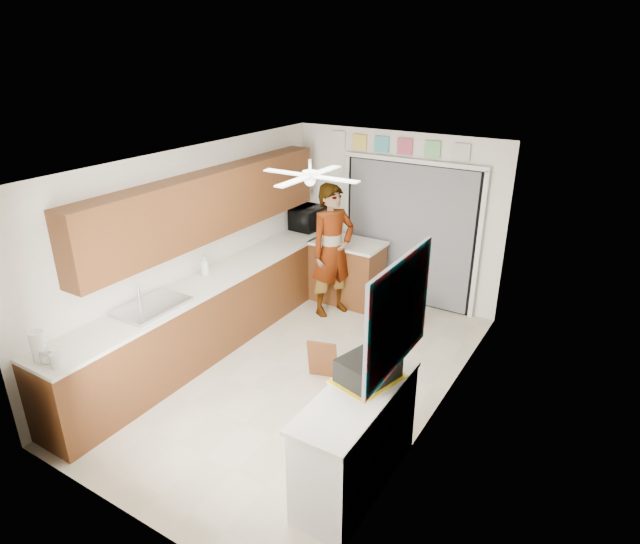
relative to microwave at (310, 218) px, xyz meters
The scene contains 42 objects.
floor 2.83m from the microwave, 59.58° to the right, with size 5.00×5.00×0.00m, color #BAAF95.
ceiling 2.96m from the microwave, 59.58° to the right, with size 5.00×5.00×0.00m, color white.
wall_back 1.35m from the microwave, 10.71° to the left, with size 3.20×3.20×0.00m, color white.
wall_front 4.93m from the microwave, 74.45° to the right, with size 3.20×3.20×0.00m, color white.
wall_left 2.27m from the microwave, 97.06° to the right, with size 5.00×5.00×0.00m, color white.
wall_right 3.69m from the microwave, 37.60° to the right, with size 5.00×5.00×0.00m, color white.
left_base_cabinets 2.34m from the microwave, 89.46° to the right, with size 0.60×4.80×0.90m, color #5F3016.
left_countertop 2.26m from the microwave, 89.20° to the right, with size 0.62×4.80×0.04m, color white.
upper_cabinets 2.17m from the microwave, 93.31° to the right, with size 0.32×4.00×0.80m, color #5F3016.
sink_basin 3.25m from the microwave, 89.45° to the right, with size 0.50×0.76×0.06m, color silver.
faucet 3.25m from the microwave, 92.80° to the right, with size 0.03×0.03×0.22m, color silver.
peninsula_base 1.08m from the microwave, 16.93° to the right, with size 1.00×0.60×0.90m, color #5F3016.
peninsula_top 0.88m from the microwave, 16.93° to the right, with size 1.04×0.64×0.04m, color white.
back_opening_recess 1.59m from the microwave, ahead, with size 2.00×0.06×2.10m, color black.
curtain_panel 1.58m from the microwave, ahead, with size 1.90×0.03×2.05m, color gray.
door_trim_left 0.59m from the microwave, 19.02° to the left, with size 0.06×0.04×2.10m, color white.
door_trim_right 2.60m from the microwave, ahead, with size 0.06×0.04×2.10m, color white.
door_trim_head 1.88m from the microwave, ahead, with size 2.10×0.04×0.06m, color white.
header_frame_0 1.41m from the microwave, 16.96° to the left, with size 0.22×0.02×0.22m, color #EDD04F.
header_frame_1 1.62m from the microwave, 11.60° to the left, with size 0.22×0.02×0.22m, color #46A8BB.
header_frame_2 1.87m from the microwave, ahead, with size 0.22×0.02×0.22m, color #C34964.
header_frame_3 2.19m from the microwave, ahead, with size 0.22×0.02×0.22m, color #6EC176.
header_frame_4 2.53m from the microwave, ahead, with size 0.22×0.02×0.22m, color beige.
route66_sign 1.27m from the microwave, 30.65° to the left, with size 0.22×0.02×0.26m, color silver.
right_counter_base 4.41m from the microwave, 52.25° to the right, with size 0.50×1.40×0.90m, color white.
right_counter_top 4.36m from the microwave, 52.35° to the right, with size 0.54×1.44×0.04m, color white.
abstract_painting 4.39m from the microwave, 48.24° to the right, with size 0.03×1.15×0.95m, color #E2536A.
ceiling_fan 2.72m from the microwave, 57.20° to the right, with size 1.14×1.14×0.24m, color white.
microwave is the anchor object (origin of this frame).
soap_bottle 2.25m from the microwave, 92.88° to the right, with size 0.10×0.10×0.27m, color silver.
cup 4.50m from the microwave, 89.15° to the right, with size 0.12×0.12×0.09m, color white.
jar_a 4.51m from the microwave, 87.47° to the right, with size 0.10×0.10×0.14m, color silver.
jar_b 4.50m from the microwave, 89.60° to the right, with size 0.08×0.08×0.13m, color silver.
paper_towel_roll 4.50m from the microwave, 90.53° to the right, with size 0.13×0.13×0.28m, color white.
suitcase 4.16m from the microwave, 50.61° to the right, with size 0.37×0.49×0.21m, color black.
suitcase_rim 4.17m from the microwave, 50.61° to the right, with size 0.44×0.58×0.02m, color yellow.
suitcase_lid 3.95m from the microwave, 47.94° to the right, with size 0.42×0.03×0.50m, color black.
cardboard_box 4.31m from the microwave, 56.41° to the right, with size 0.42×0.32×0.27m, color #BB623A.
navy_crate 4.32m from the microwave, 56.46° to the right, with size 0.33×0.27×0.20m, color #151E34.
cabinet_door_panel 2.87m from the microwave, 54.56° to the right, with size 0.34×0.03×0.51m, color #5F3016.
man 1.09m from the microwave, 40.43° to the right, with size 0.69×0.45×1.90m, color white.
dog 2.23m from the microwave, 17.63° to the right, with size 0.23×0.55×0.43m, color black.
Camera 1 is at (2.99, -4.48, 3.58)m, focal length 30.00 mm.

